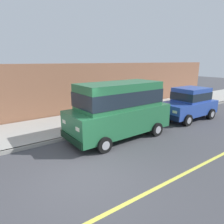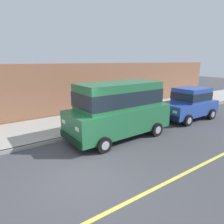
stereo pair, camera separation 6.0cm
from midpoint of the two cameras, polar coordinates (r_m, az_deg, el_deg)
ground_plane at (r=6.45m, az=-8.00°, el=-18.06°), size 80.00×80.00×0.00m
curb at (r=9.09m, az=-17.43°, el=-8.09°), size 0.16×64.00×0.14m
sidewalk at (r=10.72m, az=-20.45°, el=-4.88°), size 3.60×64.00×0.14m
lane_centre_line at (r=5.34m, az=0.82°, el=-25.79°), size 0.12×57.60×0.01m
car_green_van at (r=9.01m, az=1.89°, el=1.25°), size 2.23×4.95×2.52m
car_blue_hatchback at (r=12.90m, az=20.87°, el=2.43°), size 1.98×3.81×1.88m
dog_grey at (r=12.50m, az=-2.64°, el=0.45°), size 0.73×0.35×0.49m
fire_hydrant at (r=10.09m, az=-7.14°, el=-2.80°), size 0.34×0.24×0.72m
building_facade at (r=15.04m, az=1.40°, el=7.51°), size 0.50×20.00×3.27m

